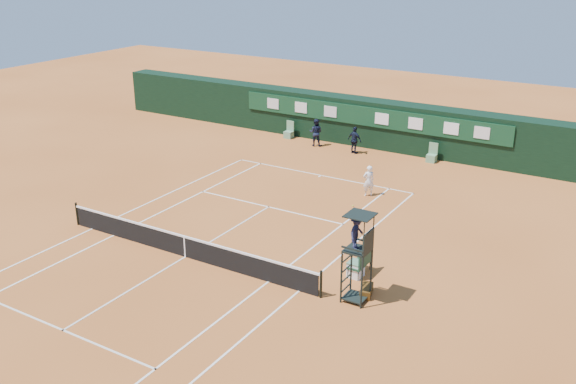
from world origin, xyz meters
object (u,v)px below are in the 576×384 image
(umpire_chair, at_px, (358,239))
(cooler, at_px, (356,269))
(player_bench, at_px, (362,261))
(tennis_net, at_px, (185,246))
(player, at_px, (369,181))

(umpire_chair, relative_size, cooler, 5.30)
(umpire_chair, relative_size, player_bench, 2.85)
(tennis_net, relative_size, player, 7.90)
(tennis_net, distance_m, player, 10.99)
(cooler, bearing_deg, player, 111.34)
(player_bench, height_order, cooler, player_bench)
(player_bench, xyz_separation_m, cooler, (-0.13, -0.28, -0.27))
(cooler, height_order, player, player)
(player, bearing_deg, player_bench, 69.18)
(player_bench, xyz_separation_m, player, (-3.37, 8.00, 0.22))
(umpire_chair, height_order, player_bench, umpire_chair)
(cooler, bearing_deg, player_bench, 64.54)
(tennis_net, distance_m, umpire_chair, 7.83)
(tennis_net, distance_m, player_bench, 7.34)
(tennis_net, xyz_separation_m, player, (3.56, 10.39, 0.31))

